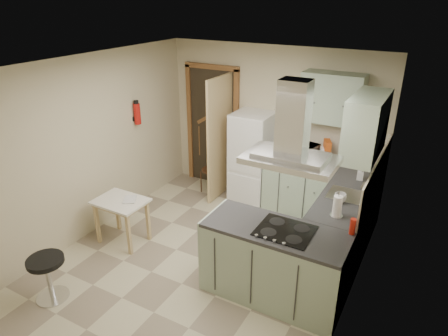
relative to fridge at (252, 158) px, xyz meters
The scene contains 28 objects.
floor 1.96m from the fridge, 83.66° to the right, with size 4.20×4.20×0.00m, color #BEB693.
ceiling 2.52m from the fridge, 83.66° to the right, with size 4.20×4.20×0.00m, color silver.
back_wall 0.62m from the fridge, 56.31° to the left, with size 3.60×3.60×0.00m, color #C4B897.
left_wall 2.46m from the fridge, 131.63° to the right, with size 4.20×4.20×0.00m, color #C4B897.
right_wall 2.74m from the fridge, 41.99° to the right, with size 4.20×4.20×0.00m, color #C4B897.
doorway 0.99m from the fridge, 163.30° to the left, with size 1.10×0.12×2.10m, color brown.
fridge is the anchor object (origin of this frame).
counter_back 0.91m from the fridge, ahead, with size 1.08×0.60×0.90m, color #9EB2A0.
counter_right 1.85m from the fridge, 21.66° to the right, with size 0.60×1.95×0.90m, color #9EB2A0.
splashback 1.26m from the fridge, 13.94° to the left, with size 1.68×0.02×0.50m, color beige.
wall_cabinet_back 1.60m from the fridge, ahead, with size 0.85×0.35×0.70m, color #9EB2A0.
wall_cabinet_right 2.33m from the fridge, 27.50° to the right, with size 0.35×0.90×0.70m, color #9EB2A0.
peninsula 2.35m from the fridge, 58.26° to the right, with size 1.55×0.65×0.90m, color #9EB2A0.
hob 2.39m from the fridge, 56.21° to the right, with size 0.58×0.50×0.01m, color black.
extractor_hood 2.57m from the fridge, 56.21° to the right, with size 0.90×0.55×0.10m, color silver.
sink 1.91m from the fridge, 26.57° to the right, with size 0.45×0.40×0.01m, color silver.
fire_extinguisher 1.93m from the fridge, 149.70° to the right, with size 0.10×0.10×0.32m, color #B2140F.
drop_leaf_table 2.26m from the fridge, 117.37° to the right, with size 0.68×0.51×0.64m, color tan.
bentwood_chair 0.83m from the fridge, behind, with size 0.35×0.35×0.78m, color #462A17.
stool 3.42m from the fridge, 106.59° to the right, with size 0.40×0.40×0.54m, color black.
microwave 0.85m from the fridge, ahead, with size 0.46×0.31×0.26m, color black.
kettle 1.17m from the fridge, ahead, with size 0.15×0.15×0.22m, color white.
cereal_box 1.21m from the fridge, ahead, with size 0.09×0.22×0.33m, color #C84F17.
soap_bottle 1.78m from the fridge, ahead, with size 0.08×0.08×0.18m, color #ACAEB9.
paper_towel 2.23m from the fridge, 39.35° to the right, with size 0.10×0.10×0.26m, color white.
cup 1.99m from the fridge, 32.44° to the right, with size 0.14×0.14×0.11m, color white.
red_bottle 2.59m from the fridge, 40.89° to the right, with size 0.06×0.06×0.18m, color red.
book 2.18m from the fridge, 116.83° to the right, with size 0.16×0.22×0.10m, color #9C4334.
Camera 1 is at (2.30, -3.62, 3.22)m, focal length 32.00 mm.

